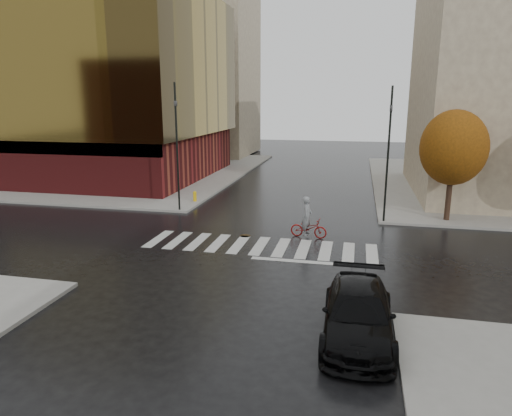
{
  "coord_description": "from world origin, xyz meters",
  "views": [
    {
      "loc": [
        4.57,
        -20.92,
        7.27
      ],
      "look_at": [
        -0.16,
        0.35,
        2.0
      ],
      "focal_mm": 32.0,
      "sensor_mm": 36.0,
      "label": 1
    }
  ],
  "objects_px": {
    "traffic_light_nw": "(177,137)",
    "traffic_light_ne": "(389,145)",
    "fire_hydrant": "(195,196)",
    "sedan": "(358,314)",
    "cyclist": "(308,224)"
  },
  "relations": [
    {
      "from": "traffic_light_nw",
      "to": "traffic_light_ne",
      "type": "height_order",
      "value": "traffic_light_nw"
    },
    {
      "from": "traffic_light_nw",
      "to": "traffic_light_ne",
      "type": "distance_m",
      "value": 12.93
    },
    {
      "from": "sedan",
      "to": "fire_hydrant",
      "type": "height_order",
      "value": "sedan"
    },
    {
      "from": "cyclist",
      "to": "traffic_light_ne",
      "type": "height_order",
      "value": "traffic_light_ne"
    },
    {
      "from": "traffic_light_nw",
      "to": "traffic_light_ne",
      "type": "relative_size",
      "value": 1.04
    },
    {
      "from": "cyclist",
      "to": "fire_hydrant",
      "type": "height_order",
      "value": "cyclist"
    },
    {
      "from": "sedan",
      "to": "traffic_light_nw",
      "type": "bearing_deg",
      "value": 129.06
    },
    {
      "from": "traffic_light_nw",
      "to": "fire_hydrant",
      "type": "relative_size",
      "value": 11.09
    },
    {
      "from": "traffic_light_ne",
      "to": "fire_hydrant",
      "type": "bearing_deg",
      "value": -5.98
    },
    {
      "from": "traffic_light_nw",
      "to": "traffic_light_ne",
      "type": "xyz_separation_m",
      "value": [
        12.92,
        0.0,
        -0.19
      ]
    },
    {
      "from": "cyclist",
      "to": "traffic_light_nw",
      "type": "height_order",
      "value": "traffic_light_nw"
    },
    {
      "from": "sedan",
      "to": "traffic_light_ne",
      "type": "bearing_deg",
      "value": 83.54
    },
    {
      "from": "sedan",
      "to": "traffic_light_nw",
      "type": "height_order",
      "value": "traffic_light_nw"
    },
    {
      "from": "fire_hydrant",
      "to": "traffic_light_nw",
      "type": "bearing_deg",
      "value": -92.72
    },
    {
      "from": "traffic_light_nw",
      "to": "fire_hydrant",
      "type": "height_order",
      "value": "traffic_light_nw"
    }
  ]
}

